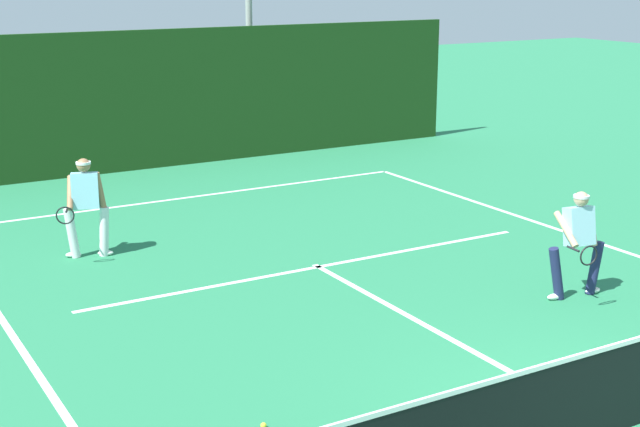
{
  "coord_description": "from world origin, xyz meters",
  "views": [
    {
      "loc": [
        -7.07,
        -5.9,
        4.72
      ],
      "look_at": [
        -0.17,
        5.94,
        1.0
      ],
      "focal_mm": 51.27,
      "sensor_mm": 36.0,
      "label": 1
    }
  ],
  "objects": [
    {
      "name": "player_far",
      "position": [
        -3.06,
        8.69,
        0.93
      ],
      "size": [
        1.0,
        0.87,
        1.69
      ],
      "rotation": [
        0.0,
        0.0,
        2.8
      ],
      "color": "silver",
      "rests_on": "ground_plane"
    },
    {
      "name": "back_fence_windscreen",
      "position": [
        0.0,
        14.82,
        1.65
      ],
      "size": [
        17.65,
        0.12,
        3.29
      ],
      "primitive_type": "cube",
      "color": "#193B14",
      "rests_on": "ground_plane"
    },
    {
      "name": "court_line_service",
      "position": [
        0.0,
        6.27,
        0.0
      ],
      "size": [
        8.05,
        0.1,
        0.01
      ],
      "primitive_type": "cube",
      "color": "white",
      "rests_on": "ground_plane"
    },
    {
      "name": "court_line_centre",
      "position": [
        0.0,
        3.2,
        0.0
      ],
      "size": [
        0.1,
        6.4,
        0.01
      ],
      "primitive_type": "cube",
      "color": "white",
      "rests_on": "ground_plane"
    },
    {
      "name": "tennis_ball",
      "position": [
        -3.2,
        1.93,
        0.03
      ],
      "size": [
        0.07,
        0.07,
        0.07
      ],
      "primitive_type": "sphere",
      "color": "#D1E033",
      "rests_on": "ground_plane"
    },
    {
      "name": "player_near",
      "position": [
        2.57,
        3.18,
        0.88
      ],
      "size": [
        0.98,
        0.88,
        1.6
      ],
      "rotation": [
        0.0,
        0.0,
        3.01
      ],
      "color": "#1E234C",
      "rests_on": "ground_plane"
    },
    {
      "name": "court_line_baseline_far",
      "position": [
        0.0,
        11.64,
        0.0
      ],
      "size": [
        9.87,
        0.1,
        0.01
      ],
      "primitive_type": "cube",
      "color": "white",
      "rests_on": "ground_plane"
    },
    {
      "name": "tennis_net",
      "position": [
        0.0,
        0.0,
        0.53
      ],
      "size": [
        10.82,
        0.09,
        1.1
      ],
      "color": "#1E4723",
      "rests_on": "ground_plane"
    }
  ]
}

